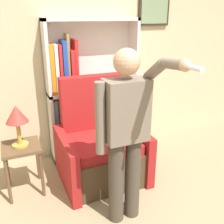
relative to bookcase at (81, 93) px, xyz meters
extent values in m
cube|color=beige|center=(0.07, 0.16, 0.47)|extent=(8.00, 0.06, 2.80)
cube|color=#33281E|center=(1.15, 0.11, 1.12)|extent=(0.48, 0.04, 0.53)
cube|color=gray|center=(1.15, 0.09, 1.12)|extent=(0.42, 0.01, 0.47)
cube|color=silver|center=(-0.44, -0.02, 0.02)|extent=(0.04, 0.28, 1.91)
cube|color=silver|center=(0.78, -0.02, 0.02)|extent=(0.04, 0.28, 1.91)
cube|color=silver|center=(0.17, 0.11, 0.02)|extent=(1.26, 0.01, 1.91)
cube|color=silver|center=(0.17, -0.02, -0.91)|extent=(1.26, 0.28, 0.04)
cube|color=silver|center=(0.17, -0.02, 0.02)|extent=(1.26, 0.28, 0.04)
cube|color=silver|center=(0.17, -0.02, 0.96)|extent=(1.26, 0.28, 0.04)
cube|color=#5B99A8|center=(-0.38, -0.02, -0.46)|extent=(0.05, 0.20, 0.86)
cube|color=purple|center=(-0.32, -0.02, -0.59)|extent=(0.06, 0.15, 0.60)
cube|color=orange|center=(-0.28, -0.02, -0.48)|extent=(0.03, 0.21, 0.83)
cube|color=#9E7A47|center=(-0.25, -0.02, -0.54)|extent=(0.03, 0.21, 0.71)
cube|color=purple|center=(-0.21, -0.02, -0.56)|extent=(0.04, 0.18, 0.67)
cube|color=purple|center=(-0.17, -0.02, -0.57)|extent=(0.02, 0.17, 0.64)
cube|color=black|center=(-0.13, -0.02, -0.55)|extent=(0.02, 0.24, 0.68)
cube|color=orange|center=(-0.38, -0.02, 0.36)|extent=(0.05, 0.22, 0.63)
cube|color=white|center=(-0.33, -0.02, 0.36)|extent=(0.04, 0.21, 0.63)
cube|color=red|center=(-0.28, -0.02, 0.35)|extent=(0.04, 0.23, 0.63)
cube|color=#1E47B2|center=(-0.22, -0.02, 0.38)|extent=(0.06, 0.23, 0.67)
cube|color=#9E7A47|center=(-0.17, -0.02, 0.42)|extent=(0.03, 0.17, 0.75)
cube|color=red|center=(-0.12, -0.02, 0.32)|extent=(0.05, 0.22, 0.55)
cube|color=red|center=(-0.07, -0.02, 0.38)|extent=(0.04, 0.21, 0.68)
cube|color=#4C3823|center=(0.03, -0.70, -0.71)|extent=(0.79, 0.80, 0.44)
cube|color=#A31E1E|center=(0.03, -0.74, -0.43)|extent=(0.75, 0.68, 0.12)
cube|color=#A31E1E|center=(0.03, -0.34, -0.20)|extent=(0.79, 0.16, 1.02)
cube|color=#A31E1E|center=(-0.42, -0.70, -0.61)|extent=(0.10, 0.88, 0.63)
cube|color=#A31E1E|center=(0.48, -0.70, -0.61)|extent=(0.10, 0.88, 0.63)
cylinder|color=#473D33|center=(-0.09, -1.41, -0.49)|extent=(0.15, 0.15, 0.87)
cylinder|color=#473D33|center=(0.08, -1.41, -0.49)|extent=(0.15, 0.15, 0.87)
cube|color=#756656|center=(-0.01, -1.41, 0.22)|extent=(0.39, 0.24, 0.56)
sphere|color=tan|center=(-0.01, -1.41, 0.65)|extent=(0.23, 0.23, 0.23)
cylinder|color=#756656|center=(-0.25, -1.41, 0.18)|extent=(0.09, 0.09, 0.65)
cylinder|color=#756656|center=(0.20, -1.52, 0.58)|extent=(0.09, 0.28, 0.23)
cylinder|color=#756656|center=(0.20, -1.77, 0.67)|extent=(0.08, 0.27, 0.10)
sphere|color=tan|center=(0.20, -1.90, 0.69)|extent=(0.09, 0.09, 0.09)
cylinder|color=white|center=(0.20, -1.99, 0.69)|extent=(0.04, 0.15, 0.04)
cube|color=brown|center=(-0.89, -0.59, -0.36)|extent=(0.41, 0.41, 0.04)
cylinder|color=brown|center=(-1.06, -0.76, -0.66)|extent=(0.04, 0.04, 0.55)
cylinder|color=brown|center=(-0.71, -0.76, -0.66)|extent=(0.04, 0.04, 0.55)
cylinder|color=brown|center=(-1.06, -0.41, -0.66)|extent=(0.04, 0.04, 0.55)
cylinder|color=brown|center=(-0.71, -0.41, -0.66)|extent=(0.04, 0.04, 0.55)
cylinder|color=gold|center=(-0.89, -0.59, -0.33)|extent=(0.18, 0.18, 0.02)
cylinder|color=gold|center=(-0.89, -0.59, -0.19)|extent=(0.04, 0.04, 0.26)
cone|color=#B2382D|center=(-0.89, -0.59, 0.03)|extent=(0.24, 0.24, 0.19)
camera|label=1|loc=(-0.95, -3.35, 1.01)|focal=42.00mm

